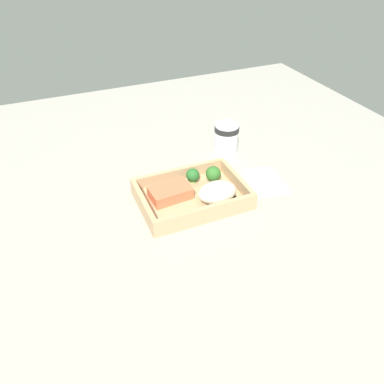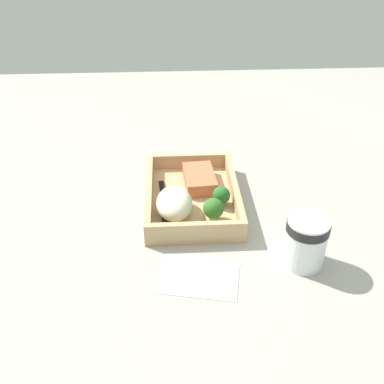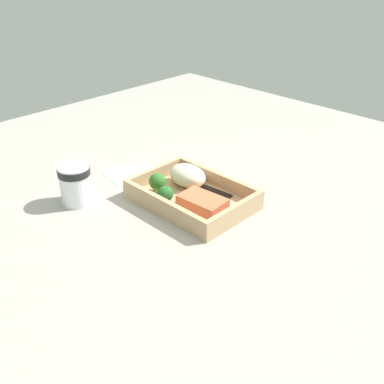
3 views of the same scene
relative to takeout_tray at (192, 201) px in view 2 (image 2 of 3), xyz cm
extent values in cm
cube|color=#A19C92|center=(0.00, 0.00, -1.60)|extent=(160.00, 160.00, 2.00)
cube|color=tan|center=(0.00, 0.00, 0.00)|extent=(25.86, 18.27, 1.20)
cube|color=tan|center=(0.00, -8.53, 2.19)|extent=(25.86, 1.20, 3.18)
cube|color=tan|center=(0.00, 8.53, 2.19)|extent=(25.86, 1.20, 3.18)
cube|color=tan|center=(-12.33, 0.00, 2.19)|extent=(1.20, 15.87, 3.18)
cube|color=tan|center=(12.33, 0.00, 2.19)|extent=(1.20, 15.87, 3.18)
cube|color=#E36E48|center=(-4.91, 1.84, 2.02)|extent=(10.28, 6.81, 2.85)
ellipsoid|color=beige|center=(5.03, -3.62, 3.06)|extent=(9.65, 6.82, 4.93)
cylinder|color=#88AE60|center=(2.57, 5.58, 1.27)|extent=(1.32, 1.32, 1.34)
sphere|color=#286329|center=(2.57, 5.58, 2.89)|extent=(3.46, 3.46, 3.46)
cylinder|color=#82AD5F|center=(7.41, 3.55, 1.42)|extent=(1.48, 1.48, 1.64)
sphere|color=#316C27|center=(7.41, 3.55, 3.31)|extent=(3.90, 3.90, 3.90)
cube|color=black|center=(0.30, -5.58, 0.82)|extent=(12.45, 2.34, 0.44)
cube|color=black|center=(8.16, -4.79, 0.82)|extent=(3.60, 2.53, 0.44)
cylinder|color=white|center=(18.42, 17.77, 3.86)|extent=(6.86, 6.86, 8.93)
cylinder|color=black|center=(18.42, 17.77, 7.12)|extent=(7.06, 7.06, 1.61)
cube|color=white|center=(20.97, 0.38, -0.48)|extent=(11.65, 14.47, 0.24)
camera|label=1|loc=(-28.51, -66.91, 56.84)|focal=35.00mm
camera|label=2|loc=(74.08, -4.11, 52.08)|focal=42.00mm
camera|label=3|loc=(-60.59, 61.75, 50.55)|focal=42.00mm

